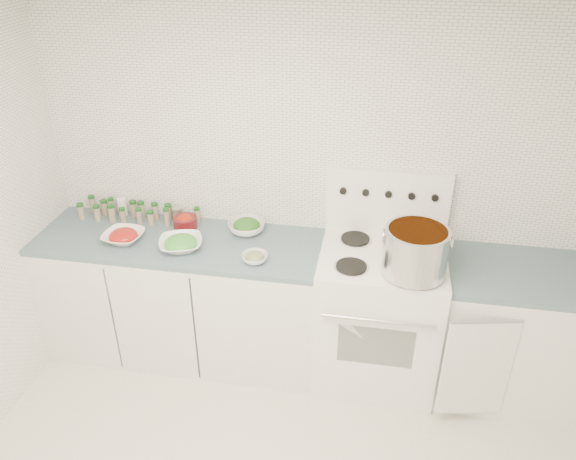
# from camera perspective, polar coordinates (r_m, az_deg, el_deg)

# --- Properties ---
(room_walls) EXTENTS (3.54, 3.04, 2.52)m
(room_walls) POSITION_cam_1_polar(r_m,az_deg,el_deg) (2.14, -2.77, -3.93)
(room_walls) COLOR white
(room_walls) RESTS_ON ground
(counter_left) EXTENTS (1.85, 0.62, 0.90)m
(counter_left) POSITION_cam_1_polar(r_m,az_deg,el_deg) (3.92, -10.48, -6.64)
(counter_left) COLOR white
(counter_left) RESTS_ON ground
(stove) EXTENTS (0.76, 0.70, 1.36)m
(stove) POSITION_cam_1_polar(r_m,az_deg,el_deg) (3.69, 9.09, -8.24)
(stove) COLOR white
(stove) RESTS_ON ground
(counter_right) EXTENTS (0.89, 0.71, 0.90)m
(counter_right) POSITION_cam_1_polar(r_m,az_deg,el_deg) (3.82, 21.61, -9.65)
(counter_right) COLOR white
(counter_right) RESTS_ON ground
(stock_pot) EXTENTS (0.38, 0.36, 0.28)m
(stock_pot) POSITION_cam_1_polar(r_m,az_deg,el_deg) (3.21, 12.84, -1.95)
(stock_pot) COLOR silver
(stock_pot) RESTS_ON stove
(bowl_tomato) EXTENTS (0.27, 0.27, 0.08)m
(bowl_tomato) POSITION_cam_1_polar(r_m,az_deg,el_deg) (3.72, -16.38, -0.61)
(bowl_tomato) COLOR white
(bowl_tomato) RESTS_ON counter_left
(bowl_snowpea) EXTENTS (0.34, 0.34, 0.09)m
(bowl_snowpea) POSITION_cam_1_polar(r_m,az_deg,el_deg) (3.55, -10.84, -1.35)
(bowl_snowpea) COLOR white
(bowl_snowpea) RESTS_ON counter_left
(bowl_broccoli) EXTENTS (0.29, 0.29, 0.10)m
(bowl_broccoli) POSITION_cam_1_polar(r_m,az_deg,el_deg) (3.67, -4.24, 0.38)
(bowl_broccoli) COLOR white
(bowl_broccoli) RESTS_ON counter_left
(bowl_zucchini) EXTENTS (0.20, 0.20, 0.06)m
(bowl_zucchini) POSITION_cam_1_polar(r_m,az_deg,el_deg) (3.38, -3.41, -2.79)
(bowl_zucchini) COLOR white
(bowl_zucchini) RESTS_ON counter_left
(bowl_pepper) EXTENTS (0.15, 0.15, 0.10)m
(bowl_pepper) POSITION_cam_1_polar(r_m,az_deg,el_deg) (3.78, -10.41, 0.85)
(bowl_pepper) COLOR #590F12
(bowl_pepper) RESTS_ON counter_left
(salt_canister) EXTENTS (0.07, 0.07, 0.12)m
(salt_canister) POSITION_cam_1_polar(r_m,az_deg,el_deg) (4.04, -16.48, 2.27)
(salt_canister) COLOR white
(salt_canister) RESTS_ON counter_left
(tin_can) EXTENTS (0.09, 0.09, 0.09)m
(tin_can) POSITION_cam_1_polar(r_m,az_deg,el_deg) (3.88, -11.15, 1.61)
(tin_can) COLOR #A5A08B
(tin_can) RESTS_ON counter_left
(spice_cluster) EXTENTS (0.84, 0.15, 0.13)m
(spice_cluster) POSITION_cam_1_polar(r_m,az_deg,el_deg) (3.96, -15.84, 1.84)
(spice_cluster) COLOR gray
(spice_cluster) RESTS_ON counter_left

